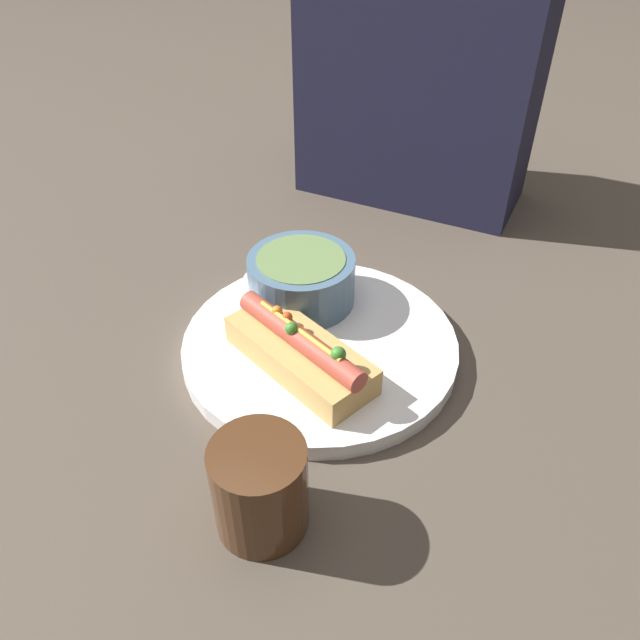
{
  "coord_description": "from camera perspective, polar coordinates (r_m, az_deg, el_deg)",
  "views": [
    {
      "loc": [
        0.22,
        -0.45,
        0.46
      ],
      "look_at": [
        0.0,
        0.0,
        0.05
      ],
      "focal_mm": 35.0,
      "sensor_mm": 36.0,
      "label": 1
    }
  ],
  "objects": [
    {
      "name": "hot_dog",
      "position": [
        0.62,
        -1.73,
        -2.9
      ],
      "size": [
        0.18,
        0.12,
        0.06
      ],
      "rotation": [
        0.0,
        0.0,
        -0.38
      ],
      "color": "tan",
      "rests_on": "dinner_plate"
    },
    {
      "name": "ground_plane",
      "position": [
        0.68,
        0.0,
        -2.95
      ],
      "size": [
        4.0,
        4.0,
        0.0
      ],
      "primitive_type": "plane",
      "color": "#4C4238"
    },
    {
      "name": "drinking_glass",
      "position": [
        0.51,
        -5.52,
        -15.01
      ],
      "size": [
        0.08,
        0.08,
        0.09
      ],
      "color": "#4C2D19",
      "rests_on": "ground_plane"
    },
    {
      "name": "seated_diner",
      "position": [
        0.92,
        9.32,
        22.96
      ],
      "size": [
        0.32,
        0.14,
        0.48
      ],
      "color": "#1E1E38",
      "rests_on": "ground_plane"
    },
    {
      "name": "spoon",
      "position": [
        0.74,
        -5.95,
        2.91
      ],
      "size": [
        0.1,
        0.14,
        0.01
      ],
      "rotation": [
        0.0,
        0.0,
        2.15
      ],
      "color": "#B7B7BC",
      "rests_on": "dinner_plate"
    },
    {
      "name": "soup_bowl",
      "position": [
        0.7,
        -1.71,
        3.9
      ],
      "size": [
        0.12,
        0.12,
        0.06
      ],
      "color": "slate",
      "rests_on": "dinner_plate"
    },
    {
      "name": "dinner_plate",
      "position": [
        0.67,
        0.0,
        -2.37
      ],
      "size": [
        0.29,
        0.29,
        0.02
      ],
      "color": "white",
      "rests_on": "ground_plane"
    }
  ]
}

